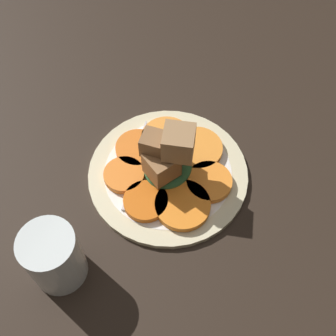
# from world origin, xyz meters

# --- Properties ---
(table_slab) EXTENTS (1.20, 1.20, 0.02)m
(table_slab) POSITION_xyz_m (0.00, 0.00, 0.01)
(table_slab) COLOR black
(table_slab) RESTS_ON ground
(plate) EXTENTS (0.26, 0.26, 0.01)m
(plate) POSITION_xyz_m (0.00, 0.00, 0.03)
(plate) COLOR beige
(plate) RESTS_ON table_slab
(carrot_slice_0) EXTENTS (0.07, 0.07, 0.01)m
(carrot_slice_0) POSITION_xyz_m (-0.01, -0.06, 0.04)
(carrot_slice_0) COLOR orange
(carrot_slice_0) RESTS_ON plate
(carrot_slice_1) EXTENTS (0.07, 0.07, 0.01)m
(carrot_slice_1) POSITION_xyz_m (0.04, -0.06, 0.04)
(carrot_slice_1) COLOR orange
(carrot_slice_1) RESTS_ON plate
(carrot_slice_2) EXTENTS (0.07, 0.07, 0.01)m
(carrot_slice_2) POSITION_xyz_m (0.07, 0.00, 0.04)
(carrot_slice_2) COLOR #D45F12
(carrot_slice_2) RESTS_ON plate
(carrot_slice_3) EXTENTS (0.09, 0.09, 0.01)m
(carrot_slice_3) POSITION_xyz_m (0.04, 0.05, 0.04)
(carrot_slice_3) COLOR orange
(carrot_slice_3) RESTS_ON plate
(carrot_slice_4) EXTENTS (0.07, 0.07, 0.01)m
(carrot_slice_4) POSITION_xyz_m (-0.01, 0.07, 0.04)
(carrot_slice_4) COLOR orange
(carrot_slice_4) RESTS_ON plate
(carrot_slice_5) EXTENTS (0.08, 0.08, 0.01)m
(carrot_slice_5) POSITION_xyz_m (-0.06, 0.02, 0.04)
(carrot_slice_5) COLOR orange
(carrot_slice_5) RESTS_ON plate
(carrot_slice_6) EXTENTS (0.09, 0.09, 0.01)m
(carrot_slice_6) POSITION_xyz_m (-0.05, -0.03, 0.04)
(carrot_slice_6) COLOR orange
(carrot_slice_6) RESTS_ON plate
(center_pile) EXTENTS (0.09, 0.09, 0.11)m
(center_pile) POSITION_xyz_m (0.00, 0.00, 0.08)
(center_pile) COLOR #2D6033
(center_pile) RESTS_ON plate
(fork) EXTENTS (0.17, 0.07, 0.00)m
(fork) POSITION_xyz_m (0.01, -0.05, 0.03)
(fork) COLOR silver
(fork) RESTS_ON plate
(water_glass) EXTENTS (0.08, 0.08, 0.10)m
(water_glass) POSITION_xyz_m (0.22, -0.05, 0.07)
(water_glass) COLOR silver
(water_glass) RESTS_ON table_slab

